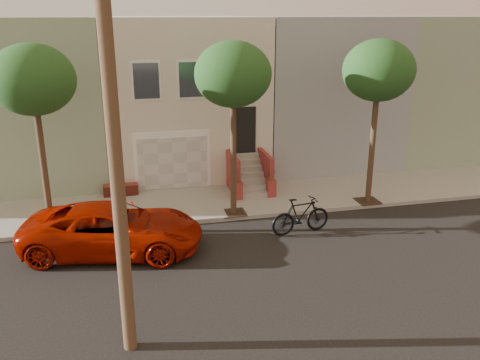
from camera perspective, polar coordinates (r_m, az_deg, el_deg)
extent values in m
plane|color=black|center=(15.44, -1.24, -9.88)|extent=(90.00, 90.00, 0.00)
cube|color=gray|center=(20.21, -4.40, -2.66)|extent=(40.00, 3.70, 0.15)
cube|color=beige|center=(24.94, -6.73, 9.81)|extent=(7.00, 8.00, 7.00)
cube|color=gray|center=(25.11, -22.50, 8.62)|extent=(6.50, 8.00, 7.00)
cube|color=#96999E|center=(26.57, 8.23, 10.27)|extent=(6.50, 8.00, 7.00)
cube|color=gray|center=(29.54, 20.26, 10.15)|extent=(6.50, 8.00, 7.00)
cube|color=white|center=(21.45, -7.64, 2.22)|extent=(3.20, 0.12, 2.50)
cube|color=silver|center=(21.42, -7.61, 1.92)|extent=(2.90, 0.06, 2.20)
cube|color=gray|center=(20.07, -6.94, -2.63)|extent=(3.20, 3.70, 0.02)
cube|color=#983629|center=(21.37, -13.31, -1.08)|extent=(1.40, 0.45, 0.44)
cube|color=black|center=(21.61, 0.48, 5.65)|extent=(1.00, 0.06, 2.00)
cube|color=#3F4751|center=(20.66, -10.55, 10.96)|extent=(1.00, 0.06, 1.40)
cube|color=white|center=(20.68, -10.55, 10.97)|extent=(1.15, 0.05, 1.55)
cube|color=#3F4751|center=(20.83, -5.51, 11.24)|extent=(1.00, 0.06, 1.40)
cube|color=white|center=(20.85, -5.52, 11.24)|extent=(1.15, 0.05, 1.55)
cube|color=#3F4751|center=(21.14, -0.58, 11.42)|extent=(1.00, 0.06, 1.40)
cube|color=white|center=(21.16, -0.59, 11.43)|extent=(1.15, 0.05, 1.55)
cube|color=gray|center=(20.59, 1.64, -1.68)|extent=(1.20, 0.28, 0.20)
cube|color=gray|center=(20.78, 1.45, -0.90)|extent=(1.20, 0.28, 0.20)
cube|color=gray|center=(20.97, 1.26, -0.14)|extent=(1.20, 0.28, 0.20)
cube|color=gray|center=(21.17, 1.07, 0.60)|extent=(1.20, 0.28, 0.20)
cube|color=gray|center=(21.37, 0.89, 1.34)|extent=(1.20, 0.28, 0.20)
cube|color=gray|center=(21.57, 0.72, 2.06)|extent=(1.20, 0.28, 0.20)
cube|color=gray|center=(21.77, 0.54, 2.77)|extent=(1.20, 0.28, 0.20)
cube|color=maroon|center=(20.98, -0.78, 0.73)|extent=(0.18, 1.96, 1.60)
cube|color=maroon|center=(21.31, 2.90, 0.99)|extent=(0.18, 1.96, 1.60)
cube|color=maroon|center=(20.31, -0.24, -1.21)|extent=(0.35, 0.35, 0.70)
imported|color=#1B4318|center=(20.13, -0.24, 0.33)|extent=(0.40, 0.35, 0.45)
cube|color=maroon|center=(20.65, 3.55, -0.91)|extent=(0.35, 0.35, 0.70)
imported|color=#1B4318|center=(20.47, 3.58, 0.61)|extent=(0.41, 0.35, 0.45)
cube|color=#2D2116|center=(18.84, -20.51, -5.18)|extent=(0.90, 0.90, 0.02)
cylinder|color=#3D2D1C|center=(18.15, -21.24, 0.91)|extent=(0.22, 0.22, 4.20)
ellipsoid|color=#1B4318|center=(17.54, -22.39, 10.45)|extent=(2.70, 2.57, 2.29)
cube|color=#2D2116|center=(19.02, -0.73, -3.72)|extent=(0.90, 0.90, 0.02)
cylinder|color=#3D2D1C|center=(18.33, -0.76, 2.36)|extent=(0.22, 0.22, 4.20)
ellipsoid|color=#1B4318|center=(17.74, -0.80, 11.87)|extent=(2.70, 2.57, 2.29)
cube|color=#2D2116|center=(20.82, 14.23, -2.31)|extent=(0.90, 0.90, 0.02)
cylinder|color=#3D2D1C|center=(20.20, 14.69, 3.26)|extent=(0.22, 0.22, 4.20)
ellipsoid|color=#1B4318|center=(19.66, 15.41, 11.87)|extent=(2.70, 2.57, 2.29)
cylinder|color=#4D3923|center=(10.37, -14.11, 4.97)|extent=(0.30, 0.30, 10.00)
imported|color=#A01300|center=(16.58, -14.12, -5.40)|extent=(6.01, 3.63, 1.56)
imported|color=black|center=(17.57, 6.88, -4.01)|extent=(2.26, 0.93, 1.32)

